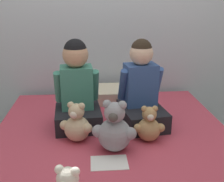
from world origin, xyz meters
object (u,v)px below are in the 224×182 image
(teddy_bear_between_children, at_px, (115,130))
(pillow_at_headboard, at_px, (107,94))
(sign_card, at_px, (109,163))
(bed, at_px, (114,176))
(teddy_bear_held_by_left_child, at_px, (77,125))
(child_on_right, at_px, (141,91))
(child_on_left, at_px, (77,90))
(teddy_bear_held_by_right_child, at_px, (149,126))

(teddy_bear_between_children, relative_size, pillow_at_headboard, 0.61)
(sign_card, bearing_deg, bed, 77.38)
(teddy_bear_held_by_left_child, relative_size, sign_card, 1.26)
(bed, distance_m, child_on_right, 0.62)
(child_on_left, relative_size, teddy_bear_between_children, 1.94)
(teddy_bear_held_by_right_child, height_order, teddy_bear_between_children, teddy_bear_between_children)
(child_on_left, distance_m, teddy_bear_between_children, 0.46)
(teddy_bear_held_by_right_child, relative_size, pillow_at_headboard, 0.46)
(sign_card, bearing_deg, teddy_bear_held_by_left_child, 123.89)
(child_on_right, relative_size, pillow_at_headboard, 1.17)
(teddy_bear_held_by_left_child, relative_size, teddy_bear_held_by_right_child, 1.10)
(bed, height_order, sign_card, sign_card)
(teddy_bear_held_by_left_child, bearing_deg, sign_card, -34.74)
(child_on_right, distance_m, sign_card, 0.63)
(teddy_bear_held_by_right_child, relative_size, sign_card, 1.15)
(child_on_right, xyz_separation_m, teddy_bear_held_by_right_child, (0.00, -0.27, -0.14))
(child_on_left, bearing_deg, pillow_at_headboard, 59.52)
(bed, height_order, teddy_bear_held_by_right_child, teddy_bear_held_by_right_child)
(pillow_at_headboard, bearing_deg, sign_card, -92.88)
(teddy_bear_held_by_right_child, distance_m, teddy_bear_between_children, 0.25)
(pillow_at_headboard, height_order, sign_card, pillow_at_headboard)
(child_on_left, bearing_deg, teddy_bear_held_by_right_child, -34.78)
(child_on_right, bearing_deg, child_on_left, 171.97)
(child_on_left, bearing_deg, teddy_bear_between_children, -62.45)
(child_on_right, distance_m, pillow_at_headboard, 0.57)
(child_on_left, height_order, child_on_right, child_on_left)
(teddy_bear_held_by_left_child, bearing_deg, child_on_left, 111.76)
(teddy_bear_held_by_right_child, xyz_separation_m, sign_card, (-0.27, -0.24, -0.10))
(child_on_right, relative_size, teddy_bear_held_by_left_child, 2.33)
(teddy_bear_held_by_right_child, bearing_deg, child_on_right, 92.58)
(teddy_bear_between_children, distance_m, pillow_at_headboard, 0.87)
(child_on_left, xyz_separation_m, teddy_bear_between_children, (0.23, -0.37, -0.13))
(child_on_right, xyz_separation_m, pillow_at_headboard, (-0.22, 0.49, -0.19))
(teddy_bear_held_by_right_child, bearing_deg, bed, -173.94)
(bed, relative_size, teddy_bear_held_by_right_child, 8.10)
(child_on_right, distance_m, teddy_bear_held_by_right_child, 0.31)
(bed, xyz_separation_m, child_on_right, (0.22, 0.29, 0.50))
(child_on_left, bearing_deg, teddy_bear_held_by_left_child, -94.04)
(bed, bearing_deg, child_on_left, 129.81)
(child_on_right, relative_size, teddy_bear_held_by_right_child, 2.56)
(child_on_left, height_order, sign_card, child_on_left)
(bed, height_order, teddy_bear_between_children, teddy_bear_between_children)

